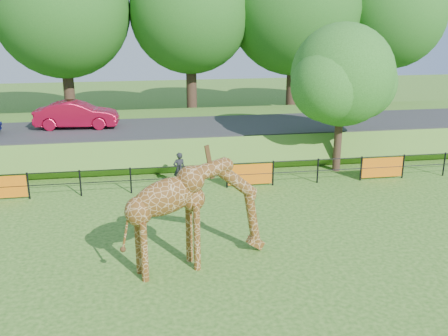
{
  "coord_description": "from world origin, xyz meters",
  "views": [
    {
      "loc": [
        -1.44,
        -11.68,
        7.04
      ],
      "look_at": [
        1.27,
        4.43,
        2.0
      ],
      "focal_mm": 40.0,
      "sensor_mm": 36.0,
      "label": 1
    }
  ],
  "objects_px": {
    "tree_east": "(344,79)",
    "visitor": "(179,169)",
    "car_red": "(77,115)",
    "giraffe": "(197,214)"
  },
  "relations": [
    {
      "from": "car_red",
      "to": "visitor",
      "type": "xyz_separation_m",
      "value": [
        4.77,
        -5.89,
        -1.38
      ]
    },
    {
      "from": "tree_east",
      "to": "giraffe",
      "type": "bearing_deg",
      "value": -133.04
    },
    {
      "from": "giraffe",
      "to": "car_red",
      "type": "xyz_separation_m",
      "value": [
        -4.71,
        13.08,
        0.52
      ]
    },
    {
      "from": "car_red",
      "to": "visitor",
      "type": "height_order",
      "value": "car_red"
    },
    {
      "from": "tree_east",
      "to": "visitor",
      "type": "bearing_deg",
      "value": -172.77
    },
    {
      "from": "giraffe",
      "to": "visitor",
      "type": "xyz_separation_m",
      "value": [
        0.06,
        7.19,
        -0.86
      ]
    },
    {
      "from": "tree_east",
      "to": "car_red",
      "type": "bearing_deg",
      "value": 158.19
    },
    {
      "from": "car_red",
      "to": "tree_east",
      "type": "relative_size",
      "value": 0.62
    },
    {
      "from": "car_red",
      "to": "tree_east",
      "type": "xyz_separation_m",
      "value": [
        12.32,
        -4.93,
        2.17
      ]
    },
    {
      "from": "giraffe",
      "to": "tree_east",
      "type": "distance_m",
      "value": 11.47
    }
  ]
}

